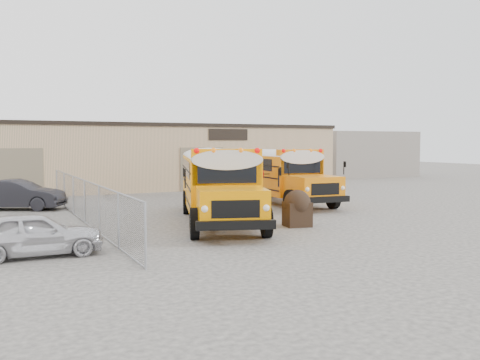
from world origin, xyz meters
name	(u,v)px	position (x,y,z in m)	size (l,w,h in m)	color
ground	(248,224)	(0.00, 0.00, 0.00)	(120.00, 120.00, 0.00)	#413E3B
warehouse	(127,156)	(0.00, 19.99, 2.37)	(30.20, 10.20, 4.67)	tan
chainlink_fence	(85,202)	(-6.00, 3.00, 0.90)	(0.07, 18.07, 1.81)	#919399
distant_building_right	(353,154)	(24.00, 24.00, 2.20)	(10.00, 8.00, 4.40)	gray
school_bus_left	(206,170)	(1.30, 7.66, 1.82)	(5.75, 11.02, 3.14)	#F78F00
school_bus_right	(233,166)	(5.51, 13.12, 1.75)	(3.44, 10.47, 3.02)	orange
tarp_bundle	(297,208)	(1.45, -1.49, 0.75)	(1.10, 1.07, 1.46)	black
car_silver	(34,234)	(-8.46, -2.95, 0.67)	(1.58, 3.92, 1.33)	silver
car_dark	(17,195)	(-8.23, 9.12, 0.75)	(1.59, 4.56, 1.50)	black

